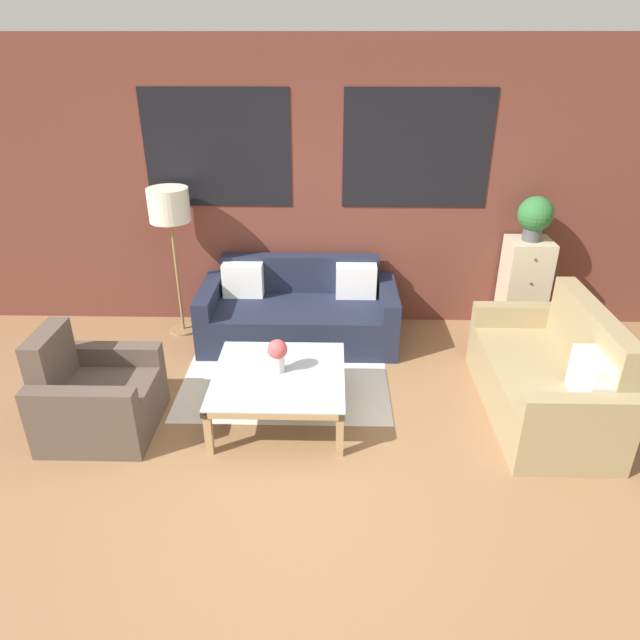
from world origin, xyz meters
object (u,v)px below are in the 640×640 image
(floor_lamp, at_px, (169,210))
(coffee_table, at_px, (279,379))
(potted_plant, at_px, (535,216))
(flower_vase, at_px, (278,353))
(couch_dark, at_px, (299,313))
(armchair_corner, at_px, (96,398))
(settee_vintage, at_px, (548,379))
(drawer_cabinet, at_px, (523,287))

(floor_lamp, bearing_deg, coffee_table, -52.15)
(potted_plant, distance_m, flower_vase, 2.86)
(couch_dark, xyz_separation_m, armchair_corner, (-1.47, -1.52, -0.00))
(coffee_table, bearing_deg, settee_vintage, 2.67)
(couch_dark, relative_size, potted_plant, 4.48)
(couch_dark, height_order, floor_lamp, floor_lamp)
(coffee_table, bearing_deg, couch_dark, 86.44)
(armchair_corner, relative_size, flower_vase, 3.05)
(settee_vintage, bearing_deg, couch_dark, 149.28)
(floor_lamp, height_order, flower_vase, floor_lamp)
(couch_dark, height_order, potted_plant, potted_plant)
(couch_dark, relative_size, coffee_table, 1.86)
(potted_plant, bearing_deg, settee_vintage, -97.74)
(settee_vintage, relative_size, flower_vase, 5.80)
(drawer_cabinet, relative_size, potted_plant, 2.31)
(potted_plant, bearing_deg, couch_dark, -174.54)
(coffee_table, bearing_deg, flower_vase, 101.71)
(floor_lamp, bearing_deg, couch_dark, -6.76)
(couch_dark, relative_size, armchair_corner, 2.28)
(couch_dark, bearing_deg, coffee_table, -93.56)
(drawer_cabinet, bearing_deg, potted_plant, 90.00)
(armchair_corner, distance_m, potted_plant, 4.22)
(coffee_table, bearing_deg, drawer_cabinet, 33.37)
(drawer_cabinet, bearing_deg, settee_vintage, -97.74)
(couch_dark, xyz_separation_m, floor_lamp, (-1.22, 0.14, 1.00))
(coffee_table, xyz_separation_m, flower_vase, (-0.01, 0.04, 0.21))
(settee_vintage, bearing_deg, floor_lamp, 157.37)
(drawer_cabinet, bearing_deg, armchair_corner, -155.02)
(drawer_cabinet, distance_m, flower_vase, 2.78)
(coffee_table, bearing_deg, floor_lamp, 127.85)
(potted_plant, bearing_deg, coffee_table, -146.63)
(settee_vintage, height_order, potted_plant, potted_plant)
(armchair_corner, xyz_separation_m, drawer_cabinet, (3.72, 1.73, 0.22))
(settee_vintage, height_order, armchair_corner, settee_vintage)
(coffee_table, xyz_separation_m, potted_plant, (2.33, 1.54, 0.89))
(armchair_corner, height_order, floor_lamp, floor_lamp)
(settee_vintage, xyz_separation_m, armchair_corner, (-3.53, -0.30, -0.03))
(flower_vase, bearing_deg, potted_plant, 32.60)
(armchair_corner, height_order, potted_plant, potted_plant)
(floor_lamp, bearing_deg, armchair_corner, -98.50)
(armchair_corner, bearing_deg, flower_vase, 9.72)
(flower_vase, bearing_deg, coffee_table, -78.29)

